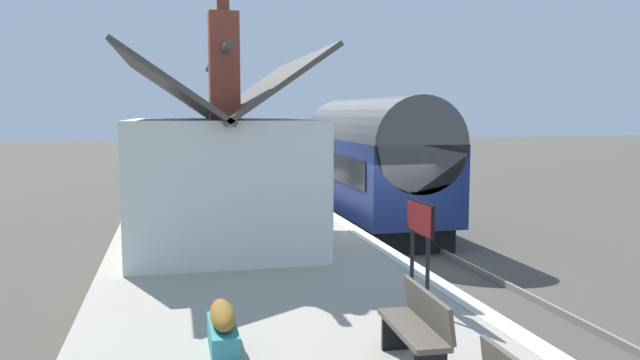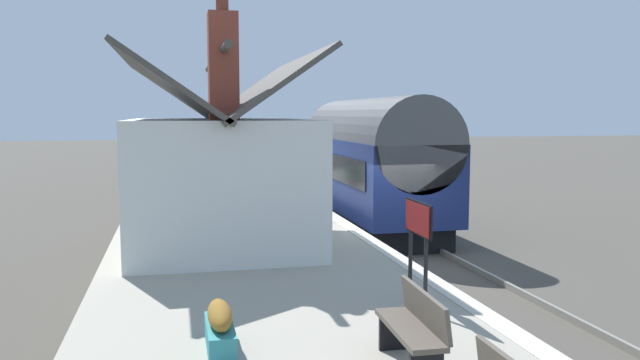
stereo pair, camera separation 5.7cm
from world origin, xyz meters
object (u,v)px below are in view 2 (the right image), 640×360
(bench_by_lamp, at_px, (238,172))
(station_sign_board, at_px, (418,227))
(planter_corner_building, at_px, (256,177))
(station_building, at_px, (218,174))
(planter_under_sign, at_px, (175,194))
(planter_edge_near, at_px, (220,328))
(train, at_px, (373,163))
(bench_mid_platform, at_px, (414,326))
(planter_bench_left, at_px, (190,194))

(bench_by_lamp, height_order, station_sign_board, station_sign_board)
(planter_corner_building, bearing_deg, station_building, 167.81)
(station_building, distance_m, planter_under_sign, 5.14)
(planter_edge_near, xyz_separation_m, station_sign_board, (1.10, -2.97, 0.91))
(planter_corner_building, distance_m, planter_under_sign, 5.50)
(bench_by_lamp, bearing_deg, train, -146.49)
(station_building, xyz_separation_m, station_sign_board, (-5.76, -2.51, -0.30))
(bench_mid_platform, relative_size, planter_edge_near, 1.31)
(train, relative_size, planter_edge_near, 7.99)
(planter_under_sign, bearing_deg, planter_edge_near, -177.55)
(planter_corner_building, bearing_deg, bench_mid_platform, 178.56)
(bench_mid_platform, bearing_deg, bench_by_lamp, 0.29)
(station_building, relative_size, planter_corner_building, 7.97)
(planter_bench_left, bearing_deg, planter_corner_building, -35.22)
(planter_edge_near, relative_size, station_sign_board, 0.69)
(planter_edge_near, relative_size, planter_bench_left, 1.26)
(planter_edge_near, bearing_deg, planter_corner_building, -8.77)
(planter_edge_near, relative_size, planter_under_sign, 1.34)
(planter_under_sign, bearing_deg, station_building, -168.82)
(planter_under_sign, height_order, station_sign_board, station_sign_board)
(station_sign_board, bearing_deg, planter_bench_left, 14.50)
(bench_mid_platform, xyz_separation_m, planter_bench_left, (13.77, 2.13, -0.16))
(planter_bench_left, bearing_deg, station_sign_board, -165.50)
(train, xyz_separation_m, station_building, (-5.36, 5.37, 0.26))
(planter_corner_building, bearing_deg, station_sign_board, -178.32)
(planter_under_sign, bearing_deg, station_sign_board, -161.98)
(train, distance_m, bench_mid_platform, 13.79)
(train, relative_size, station_building, 1.32)
(station_building, relative_size, planter_under_sign, 8.16)
(planter_corner_building, distance_m, planter_bench_left, 4.45)
(bench_mid_platform, distance_m, station_sign_board, 2.40)
(bench_mid_platform, bearing_deg, planter_edge_near, 64.04)
(train, relative_size, planter_under_sign, 10.74)
(bench_by_lamp, distance_m, planter_edge_near, 18.15)
(bench_by_lamp, height_order, planter_bench_left, bench_by_lamp)
(bench_mid_platform, distance_m, planter_edge_near, 2.33)
(station_building, bearing_deg, station_sign_board, -156.50)
(planter_bench_left, bearing_deg, planter_edge_near, -179.83)
(station_sign_board, bearing_deg, planter_corner_building, 1.68)
(train, height_order, bench_by_lamp, train)
(planter_corner_building, distance_m, planter_edge_near, 16.58)
(station_sign_board, bearing_deg, bench_by_lamp, 3.32)
(train, distance_m, bench_by_lamp, 7.02)
(train, bearing_deg, planter_edge_near, 154.45)
(bench_mid_platform, bearing_deg, planter_bench_left, 8.79)
(planter_bench_left, bearing_deg, planter_under_sign, 154.02)
(train, relative_size, station_sign_board, 5.52)
(bench_by_lamp, xyz_separation_m, planter_under_sign, (-6.25, 2.50, -0.05))
(bench_mid_platform, xyz_separation_m, planter_corner_building, (17.40, -0.44, -0.04))
(station_building, height_order, station_sign_board, station_building)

